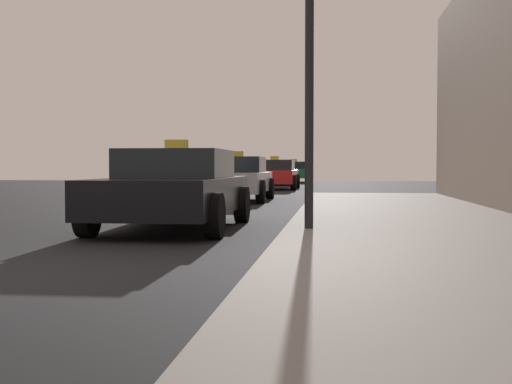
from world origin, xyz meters
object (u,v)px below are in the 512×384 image
object	(u,v)px
car_red	(274,174)
car_blue	(279,173)
street_lamp	(309,12)
car_silver	(236,178)
car_green	(294,172)
car_black	(174,188)

from	to	relation	value
car_red	car_blue	distance (m)	6.82
street_lamp	car_blue	distance (m)	27.10
street_lamp	car_red	bearing A→B (deg)	96.45
street_lamp	car_blue	world-z (taller)	street_lamp
car_silver	car_red	bearing A→B (deg)	-91.21
street_lamp	car_silver	bearing A→B (deg)	103.82
car_red	street_lamp	bearing A→B (deg)	96.45
car_silver	car_green	xyz separation A→B (m)	(0.26, 23.16, 0.00)
street_lamp	car_silver	size ratio (longest dim) A/B	1.06
car_silver	car_blue	size ratio (longest dim) A/B	0.96
car_blue	car_silver	bearing A→B (deg)	90.56
car_red	car_blue	size ratio (longest dim) A/B	1.01
car_blue	car_green	bearing A→B (deg)	-93.80
car_black	car_blue	size ratio (longest dim) A/B	1.03
car_green	car_red	bearing A→B (deg)	89.79
street_lamp	car_green	bearing A→B (deg)	93.82
street_lamp	car_black	size ratio (longest dim) A/B	0.99
street_lamp	car_red	world-z (taller)	street_lamp
car_red	car_green	bearing A→B (deg)	-90.21
street_lamp	car_silver	distance (m)	10.66
street_lamp	car_black	xyz separation A→B (m)	(-2.20, 1.30, -2.45)
car_silver	car_red	world-z (taller)	same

